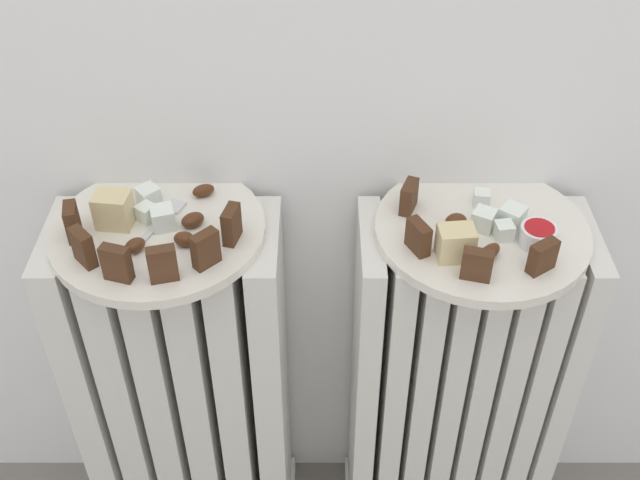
% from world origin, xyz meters
% --- Properties ---
extents(radiator_left, '(0.28, 0.15, 0.57)m').
position_xyz_m(radiator_left, '(-0.18, 0.28, 0.28)').
color(radiator_left, silver).
rests_on(radiator_left, ground_plane).
extents(radiator_right, '(0.28, 0.15, 0.57)m').
position_xyz_m(radiator_right, '(0.18, 0.28, 0.28)').
color(radiator_right, silver).
rests_on(radiator_right, ground_plane).
extents(plate_left, '(0.24, 0.24, 0.01)m').
position_xyz_m(plate_left, '(-0.18, 0.28, 0.58)').
color(plate_left, silver).
rests_on(plate_left, radiator_left).
extents(plate_right, '(0.24, 0.24, 0.01)m').
position_xyz_m(plate_right, '(0.18, 0.28, 0.58)').
color(plate_right, silver).
rests_on(plate_right, radiator_right).
extents(dark_cake_slice_left_0, '(0.02, 0.03, 0.04)m').
position_xyz_m(dark_cake_slice_left_0, '(-0.27, 0.26, 0.60)').
color(dark_cake_slice_left_0, '#472B19').
rests_on(dark_cake_slice_left_0, plate_left).
extents(dark_cake_slice_left_1, '(0.03, 0.03, 0.04)m').
position_xyz_m(dark_cake_slice_left_1, '(-0.25, 0.22, 0.60)').
color(dark_cake_slice_left_1, '#472B19').
rests_on(dark_cake_slice_left_1, plate_left).
extents(dark_cake_slice_left_2, '(0.03, 0.02, 0.04)m').
position_xyz_m(dark_cake_slice_left_2, '(-0.21, 0.19, 0.60)').
color(dark_cake_slice_left_2, '#472B19').
rests_on(dark_cake_slice_left_2, plate_left).
extents(dark_cake_slice_left_3, '(0.03, 0.02, 0.04)m').
position_xyz_m(dark_cake_slice_left_3, '(-0.16, 0.19, 0.60)').
color(dark_cake_slice_left_3, '#472B19').
rests_on(dark_cake_slice_left_3, plate_left).
extents(dark_cake_slice_left_4, '(0.03, 0.03, 0.04)m').
position_xyz_m(dark_cake_slice_left_4, '(-0.12, 0.22, 0.60)').
color(dark_cake_slice_left_4, '#472B19').
rests_on(dark_cake_slice_left_4, plate_left).
extents(dark_cake_slice_left_5, '(0.02, 0.03, 0.04)m').
position_xyz_m(dark_cake_slice_left_5, '(-0.10, 0.26, 0.60)').
color(dark_cake_slice_left_5, '#472B19').
rests_on(dark_cake_slice_left_5, plate_left).
extents(marble_cake_slice_left_0, '(0.04, 0.04, 0.04)m').
position_xyz_m(marble_cake_slice_left_0, '(-0.23, 0.28, 0.60)').
color(marble_cake_slice_left_0, beige).
rests_on(marble_cake_slice_left_0, plate_left).
extents(turkish_delight_left_0, '(0.03, 0.03, 0.03)m').
position_xyz_m(turkish_delight_left_0, '(-0.18, 0.28, 0.60)').
color(turkish_delight_left_0, white).
rests_on(turkish_delight_left_0, plate_left).
extents(turkish_delight_left_1, '(0.03, 0.03, 0.02)m').
position_xyz_m(turkish_delight_left_1, '(-0.20, 0.29, 0.59)').
color(turkish_delight_left_1, white).
rests_on(turkish_delight_left_1, plate_left).
extents(turkish_delight_left_2, '(0.03, 0.03, 0.02)m').
position_xyz_m(turkish_delight_left_2, '(-0.20, 0.32, 0.59)').
color(turkish_delight_left_2, white).
rests_on(turkish_delight_left_2, plate_left).
extents(medjool_date_left_0, '(0.03, 0.02, 0.02)m').
position_xyz_m(medjool_date_left_0, '(-0.15, 0.25, 0.59)').
color(medjool_date_left_0, '#4C2814').
rests_on(medjool_date_left_0, plate_left).
extents(medjool_date_left_1, '(0.03, 0.02, 0.02)m').
position_xyz_m(medjool_date_left_1, '(-0.14, 0.34, 0.59)').
color(medjool_date_left_1, '#4C2814').
rests_on(medjool_date_left_1, plate_left).
extents(medjool_date_left_2, '(0.03, 0.03, 0.01)m').
position_xyz_m(medjool_date_left_2, '(-0.20, 0.24, 0.59)').
color(medjool_date_left_2, '#4C2814').
rests_on(medjool_date_left_2, plate_left).
extents(medjool_date_left_3, '(0.03, 0.03, 0.02)m').
position_xyz_m(medjool_date_left_3, '(-0.14, 0.28, 0.59)').
color(medjool_date_left_3, '#4C2814').
rests_on(medjool_date_left_3, plate_left).
extents(dark_cake_slice_right_0, '(0.02, 0.03, 0.04)m').
position_xyz_m(dark_cake_slice_right_0, '(0.10, 0.31, 0.60)').
color(dark_cake_slice_right_0, '#472B19').
rests_on(dark_cake_slice_right_0, plate_right).
extents(dark_cake_slice_right_1, '(0.03, 0.03, 0.04)m').
position_xyz_m(dark_cake_slice_right_1, '(0.11, 0.24, 0.60)').
color(dark_cake_slice_right_1, '#472B19').
rests_on(dark_cake_slice_right_1, plate_right).
extents(dark_cake_slice_right_2, '(0.03, 0.02, 0.04)m').
position_xyz_m(dark_cake_slice_right_2, '(0.16, 0.20, 0.60)').
color(dark_cake_slice_right_2, '#472B19').
rests_on(dark_cake_slice_right_2, plate_right).
extents(dark_cake_slice_right_3, '(0.03, 0.03, 0.04)m').
position_xyz_m(dark_cake_slice_right_3, '(0.23, 0.21, 0.60)').
color(dark_cake_slice_right_3, '#472B19').
rests_on(dark_cake_slice_right_3, plate_right).
extents(marble_cake_slice_right_0, '(0.04, 0.03, 0.04)m').
position_xyz_m(marble_cake_slice_right_0, '(0.14, 0.23, 0.60)').
color(marble_cake_slice_right_0, beige).
rests_on(marble_cake_slice_right_0, plate_right).
extents(turkish_delight_right_0, '(0.03, 0.03, 0.02)m').
position_xyz_m(turkish_delight_right_0, '(0.21, 0.28, 0.59)').
color(turkish_delight_right_0, white).
rests_on(turkish_delight_right_0, plate_right).
extents(turkish_delight_right_1, '(0.03, 0.03, 0.02)m').
position_xyz_m(turkish_delight_right_1, '(0.18, 0.28, 0.59)').
color(turkish_delight_right_1, white).
rests_on(turkish_delight_right_1, plate_right).
extents(turkish_delight_right_2, '(0.02, 0.02, 0.02)m').
position_xyz_m(turkish_delight_right_2, '(0.19, 0.32, 0.59)').
color(turkish_delight_right_2, white).
rests_on(turkish_delight_right_2, plate_right).
extents(turkish_delight_right_3, '(0.02, 0.02, 0.02)m').
position_xyz_m(turkish_delight_right_3, '(0.20, 0.26, 0.59)').
color(turkish_delight_right_3, white).
rests_on(turkish_delight_right_3, plate_right).
extents(medjool_date_right_0, '(0.03, 0.03, 0.02)m').
position_xyz_m(medjool_date_right_0, '(0.15, 0.28, 0.59)').
color(medjool_date_right_0, '#4C2814').
rests_on(medjool_date_right_0, plate_right).
extents(medjool_date_right_1, '(0.03, 0.03, 0.02)m').
position_xyz_m(medjool_date_right_1, '(0.18, 0.23, 0.59)').
color(medjool_date_right_1, '#4C2814').
rests_on(medjool_date_right_1, plate_right).
extents(jam_bowl_right, '(0.04, 0.04, 0.02)m').
position_xyz_m(jam_bowl_right, '(0.24, 0.25, 0.60)').
color(jam_bowl_right, white).
rests_on(jam_bowl_right, plate_right).
extents(fork, '(0.06, 0.10, 0.00)m').
position_xyz_m(fork, '(-0.18, 0.28, 0.58)').
color(fork, silver).
rests_on(fork, plate_left).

